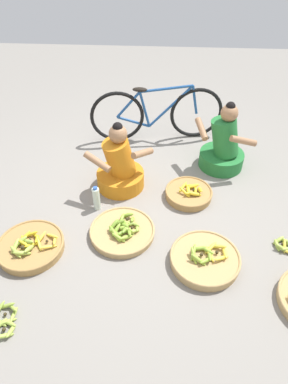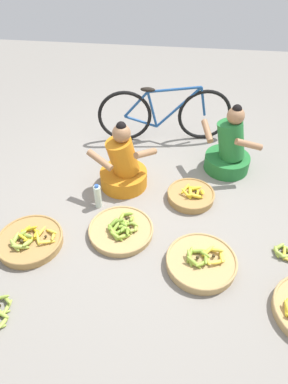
{
  "view_description": "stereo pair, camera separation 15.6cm",
  "coord_description": "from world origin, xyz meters",
  "px_view_note": "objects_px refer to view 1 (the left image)",
  "views": [
    {
      "loc": [
        0.15,
        -2.6,
        2.46
      ],
      "look_at": [
        0.0,
        -0.2,
        0.35
      ],
      "focal_mm": 31.74,
      "sensor_mm": 36.0,
      "label": 1
    },
    {
      "loc": [
        0.31,
        -2.59,
        2.46
      ],
      "look_at": [
        0.0,
        -0.2,
        0.35
      ],
      "focal_mm": 31.74,
      "sensor_mm": 36.0,
      "label": 2
    }
  ],
  "objects_px": {
    "banana_basket_front_left": "(122,231)",
    "banana_basket_near_bicycle": "(189,193)",
    "vendor_woman_front": "(120,167)",
    "banana_basket_back_center": "(205,259)",
    "banana_basket_mid_right": "(31,246)",
    "water_bottle": "(96,198)",
    "loose_bananas_near_vendor": "(286,245)",
    "bicycle_leaning": "(157,114)",
    "loose_bananas_back_right": "(5,320)",
    "vendor_woman_behind": "(223,147)"
  },
  "relations": [
    {
      "from": "vendor_woman_front",
      "to": "vendor_woman_behind",
      "type": "xyz_separation_m",
      "value": [
        1.15,
        0.45,
        0.01
      ]
    },
    {
      "from": "loose_bananas_back_right",
      "to": "vendor_woman_behind",
      "type": "bearing_deg",
      "value": 49.01
    },
    {
      "from": "loose_bananas_near_vendor",
      "to": "water_bottle",
      "type": "relative_size",
      "value": 0.87
    },
    {
      "from": "banana_basket_back_center",
      "to": "loose_bananas_near_vendor",
      "type": "xyz_separation_m",
      "value": [
        0.76,
        0.22,
        -0.03
      ]
    },
    {
      "from": "banana_basket_mid_right",
      "to": "banana_basket_back_center",
      "type": "distance_m",
      "value": 1.58
    },
    {
      "from": "banana_basket_near_bicycle",
      "to": "loose_bananas_near_vendor",
      "type": "height_order",
      "value": "banana_basket_near_bicycle"
    },
    {
      "from": "bicycle_leaning",
      "to": "water_bottle",
      "type": "bearing_deg",
      "value": -111.98
    },
    {
      "from": "banana_basket_front_left",
      "to": "banana_basket_near_bicycle",
      "type": "relative_size",
      "value": 1.24
    },
    {
      "from": "loose_bananas_near_vendor",
      "to": "water_bottle",
      "type": "distance_m",
      "value": 1.87
    },
    {
      "from": "vendor_woman_front",
      "to": "loose_bananas_back_right",
      "type": "height_order",
      "value": "vendor_woman_front"
    },
    {
      "from": "vendor_woman_front",
      "to": "loose_bananas_back_right",
      "type": "distance_m",
      "value": 1.83
    },
    {
      "from": "banana_basket_mid_right",
      "to": "loose_bananas_back_right",
      "type": "xyz_separation_m",
      "value": [
        0.02,
        -0.71,
        -0.03
      ]
    },
    {
      "from": "vendor_woman_front",
      "to": "banana_basket_front_left",
      "type": "xyz_separation_m",
      "value": [
        0.1,
        -0.72,
        -0.21
      ]
    },
    {
      "from": "banana_basket_front_left",
      "to": "banana_basket_mid_right",
      "type": "bearing_deg",
      "value": -163.26
    },
    {
      "from": "vendor_woman_front",
      "to": "loose_bananas_back_right",
      "type": "xyz_separation_m",
      "value": [
        -0.7,
        -1.67,
        -0.23
      ]
    },
    {
      "from": "banana_basket_back_center",
      "to": "loose_bananas_near_vendor",
      "type": "height_order",
      "value": "banana_basket_back_center"
    },
    {
      "from": "banana_basket_near_bicycle",
      "to": "vendor_woman_front",
      "type": "bearing_deg",
      "value": 169.05
    },
    {
      "from": "vendor_woman_front",
      "to": "banana_basket_back_center",
      "type": "relative_size",
      "value": 1.28
    },
    {
      "from": "vendor_woman_front",
      "to": "water_bottle",
      "type": "bearing_deg",
      "value": -117.95
    },
    {
      "from": "vendor_woman_front",
      "to": "banana_basket_mid_right",
      "type": "distance_m",
      "value": 1.22
    },
    {
      "from": "banana_basket_mid_right",
      "to": "water_bottle",
      "type": "height_order",
      "value": "water_bottle"
    },
    {
      "from": "loose_bananas_back_right",
      "to": "water_bottle",
      "type": "bearing_deg",
      "value": 69.1
    },
    {
      "from": "water_bottle",
      "to": "banana_basket_front_left",
      "type": "bearing_deg",
      "value": -48.89
    },
    {
      "from": "banana_basket_mid_right",
      "to": "bicycle_leaning",
      "type": "bearing_deg",
      "value": 61.52
    },
    {
      "from": "banana_basket_front_left",
      "to": "loose_bananas_back_right",
      "type": "xyz_separation_m",
      "value": [
        -0.79,
        -0.95,
        -0.02
      ]
    },
    {
      "from": "banana_basket_mid_right",
      "to": "water_bottle",
      "type": "bearing_deg",
      "value": 48.92
    },
    {
      "from": "banana_basket_mid_right",
      "to": "banana_basket_front_left",
      "type": "xyz_separation_m",
      "value": [
        0.81,
        0.24,
        -0.01
      ]
    },
    {
      "from": "banana_basket_back_center",
      "to": "banana_basket_front_left",
      "type": "height_order",
      "value": "banana_basket_back_center"
    },
    {
      "from": "bicycle_leaning",
      "to": "banana_basket_near_bicycle",
      "type": "relative_size",
      "value": 3.34
    },
    {
      "from": "banana_basket_mid_right",
      "to": "water_bottle",
      "type": "distance_m",
      "value": 0.78
    },
    {
      "from": "vendor_woman_behind",
      "to": "banana_basket_mid_right",
      "type": "height_order",
      "value": "vendor_woman_behind"
    },
    {
      "from": "banana_basket_near_bicycle",
      "to": "loose_bananas_near_vendor",
      "type": "distance_m",
      "value": 1.08
    },
    {
      "from": "banana_basket_front_left",
      "to": "vendor_woman_front",
      "type": "bearing_deg",
      "value": 97.71
    },
    {
      "from": "banana_basket_mid_right",
      "to": "water_bottle",
      "type": "xyz_separation_m",
      "value": [
        0.51,
        0.59,
        0.08
      ]
    },
    {
      "from": "vendor_woman_behind",
      "to": "water_bottle",
      "type": "distance_m",
      "value": 1.59
    },
    {
      "from": "vendor_woman_behind",
      "to": "loose_bananas_back_right",
      "type": "height_order",
      "value": "vendor_woman_behind"
    },
    {
      "from": "bicycle_leaning",
      "to": "banana_basket_back_center",
      "type": "relative_size",
      "value": 2.72
    },
    {
      "from": "banana_basket_front_left",
      "to": "bicycle_leaning",
      "type": "bearing_deg",
      "value": 81.42
    },
    {
      "from": "banana_basket_back_center",
      "to": "vendor_woman_front",
      "type": "bearing_deg",
      "value": 130.4
    },
    {
      "from": "bicycle_leaning",
      "to": "banana_basket_front_left",
      "type": "relative_size",
      "value": 2.7
    },
    {
      "from": "loose_bananas_near_vendor",
      "to": "vendor_woman_behind",
      "type": "bearing_deg",
      "value": 110.74
    },
    {
      "from": "banana_basket_front_left",
      "to": "banana_basket_near_bicycle",
      "type": "distance_m",
      "value": 0.87
    },
    {
      "from": "vendor_woman_behind",
      "to": "banana_basket_mid_right",
      "type": "relative_size",
      "value": 1.35
    },
    {
      "from": "banana_basket_back_center",
      "to": "banana_basket_near_bicycle",
      "type": "relative_size",
      "value": 1.23
    },
    {
      "from": "vendor_woman_behind",
      "to": "vendor_woman_front",
      "type": "bearing_deg",
      "value": -158.65
    },
    {
      "from": "bicycle_leaning",
      "to": "loose_bananas_near_vendor",
      "type": "xyz_separation_m",
      "value": [
        1.26,
        -1.81,
        -0.33
      ]
    },
    {
      "from": "vendor_woman_front",
      "to": "banana_basket_back_center",
      "type": "distance_m",
      "value": 1.34
    },
    {
      "from": "vendor_woman_front",
      "to": "banana_basket_near_bicycle",
      "type": "xyz_separation_m",
      "value": [
        0.75,
        -0.15,
        -0.2
      ]
    },
    {
      "from": "loose_bananas_near_vendor",
      "to": "banana_basket_mid_right",
      "type": "bearing_deg",
      "value": -175.71
    },
    {
      "from": "banana_basket_front_left",
      "to": "water_bottle",
      "type": "xyz_separation_m",
      "value": [
        -0.3,
        0.34,
        0.09
      ]
    }
  ]
}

